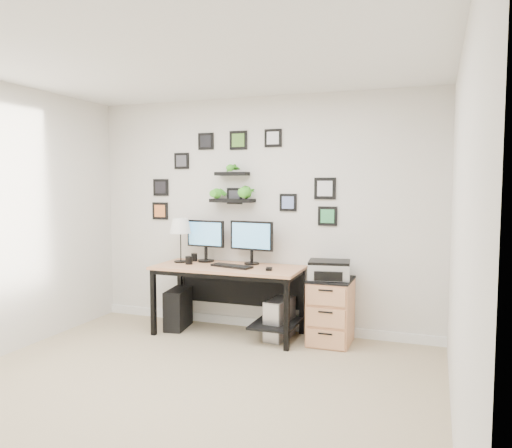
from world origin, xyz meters
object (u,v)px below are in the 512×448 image
at_px(desk, 232,277).
at_px(pc_tower_grey, 279,319).
at_px(table_lamp, 180,227).
at_px(mug, 189,260).
at_px(printer, 329,270).
at_px(monitor_left, 206,238).
at_px(pc_tower_black, 178,309).
at_px(monitor_right, 251,239).
at_px(file_cabinet, 331,311).

xyz_separation_m(desk, pc_tower_grey, (0.53, 0.01, -0.41)).
height_order(table_lamp, pc_tower_grey, table_lamp).
xyz_separation_m(desk, mug, (-0.50, -0.06, 0.17)).
distance_m(desk, printer, 1.07).
distance_m(monitor_left, table_lamp, 0.31).
bearing_deg(pc_tower_black, monitor_right, 3.41).
bearing_deg(monitor_left, desk, -22.10).
bearing_deg(file_cabinet, desk, -176.89).
xyz_separation_m(desk, monitor_left, (-0.39, 0.16, 0.40)).
bearing_deg(file_cabinet, monitor_left, 176.02).
distance_m(file_cabinet, printer, 0.43).
distance_m(mug, printer, 1.56).
relative_size(monitor_right, printer, 1.14).
height_order(pc_tower_black, file_cabinet, file_cabinet).
xyz_separation_m(mug, pc_tower_grey, (1.03, 0.07, -0.58)).
xyz_separation_m(table_lamp, pc_tower_grey, (1.18, -0.03, -0.94)).
height_order(desk, file_cabinet, desk).
bearing_deg(printer, pc_tower_black, -178.62).
bearing_deg(pc_tower_black, file_cabinet, -6.50).
bearing_deg(printer, mug, -176.71).
height_order(monitor_right, pc_tower_black, monitor_right).
bearing_deg(monitor_left, pc_tower_black, -147.94).
bearing_deg(pc_tower_grey, pc_tower_black, -178.97).
distance_m(desk, table_lamp, 0.84).
distance_m(desk, monitor_left, 0.59).
distance_m(pc_tower_black, file_cabinet, 1.74).
height_order(mug, printer, printer).
bearing_deg(monitor_right, pc_tower_grey, -22.71).
xyz_separation_m(table_lamp, printer, (1.71, -0.01, -0.39)).
xyz_separation_m(pc_tower_black, printer, (1.72, 0.04, 0.54)).
height_order(monitor_right, printer, monitor_right).
xyz_separation_m(monitor_right, file_cabinet, (0.91, -0.11, -0.70)).
bearing_deg(table_lamp, mug, -32.99).
relative_size(monitor_left, pc_tower_black, 1.07).
distance_m(monitor_right, printer, 0.95).
height_order(pc_tower_black, pc_tower_grey, pc_tower_black).
bearing_deg(file_cabinet, pc_tower_black, -177.76).
relative_size(mug, printer, 0.20).
distance_m(monitor_left, printer, 1.48).
relative_size(desk, pc_tower_grey, 3.56).
bearing_deg(pc_tower_black, pc_tower_grey, -7.71).
height_order(desk, table_lamp, table_lamp).
relative_size(pc_tower_black, printer, 0.98).
relative_size(desk, printer, 3.53).
distance_m(desk, file_cabinet, 1.11).
relative_size(file_cabinet, printer, 1.48).
bearing_deg(file_cabinet, mug, -175.78).
xyz_separation_m(table_lamp, pc_tower_black, (-0.01, -0.05, -0.93)).
bearing_deg(desk, pc_tower_grey, 1.26).
relative_size(table_lamp, mug, 5.64).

